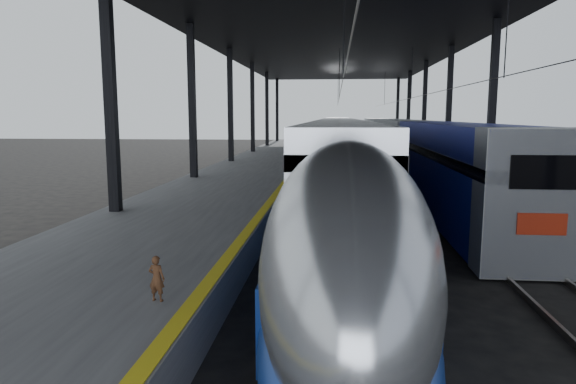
# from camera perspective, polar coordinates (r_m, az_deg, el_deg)

# --- Properties ---
(ground) EXTENTS (160.00, 160.00, 0.00)m
(ground) POSITION_cam_1_polar(r_m,az_deg,el_deg) (12.79, -3.07, -11.09)
(ground) COLOR black
(ground) RESTS_ON ground
(platform) EXTENTS (6.00, 80.00, 1.00)m
(platform) POSITION_cam_1_polar(r_m,az_deg,el_deg) (32.58, -4.10, 1.79)
(platform) COLOR #4C4C4F
(platform) RESTS_ON ground
(yellow_strip) EXTENTS (0.30, 80.00, 0.01)m
(yellow_strip) POSITION_cam_1_polar(r_m,az_deg,el_deg) (32.19, 0.82, 2.64)
(yellow_strip) COLOR gold
(yellow_strip) RESTS_ON platform
(rails) EXTENTS (6.52, 80.00, 0.16)m
(rails) POSITION_cam_1_polar(r_m,az_deg,el_deg) (32.32, 10.05, 0.88)
(rails) COLOR slate
(rails) RESTS_ON ground
(canopy) EXTENTS (18.00, 75.00, 9.47)m
(canopy) POSITION_cam_1_polar(r_m,az_deg,el_deg) (32.29, 5.67, 17.05)
(canopy) COLOR black
(canopy) RESTS_ON ground
(tgv_train) EXTENTS (2.81, 65.20, 4.03)m
(tgv_train) POSITION_cam_1_polar(r_m,az_deg,el_deg) (35.85, 5.63, 4.60)
(tgv_train) COLOR #B5B8BD
(tgv_train) RESTS_ON ground
(second_train) EXTENTS (2.89, 56.05, 3.98)m
(second_train) POSITION_cam_1_polar(r_m,az_deg,el_deg) (40.94, 12.64, 5.10)
(second_train) COLOR navy
(second_train) RESTS_ON ground
(child) EXTENTS (0.34, 0.25, 0.84)m
(child) POSITION_cam_1_polar(r_m,az_deg,el_deg) (9.54, -14.39, -9.28)
(child) COLOR #4C2D19
(child) RESTS_ON platform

